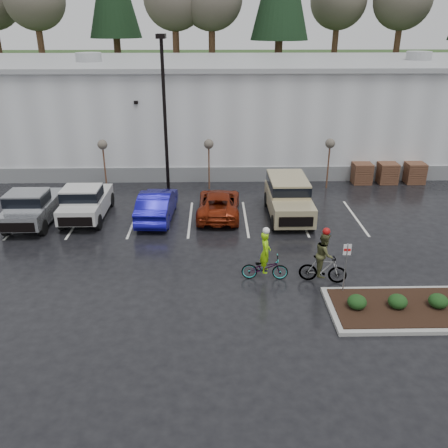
{
  "coord_description": "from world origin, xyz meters",
  "views": [
    {
      "loc": [
        -1.19,
        -15.66,
        9.87
      ],
      "look_at": [
        -0.75,
        4.26,
        1.3
      ],
      "focal_mm": 38.0,
      "sensor_mm": 36.0,
      "label": 1
    }
  ],
  "objects_px": {
    "sapling_east": "(330,146)",
    "cyclist_hivis": "(265,263)",
    "lamppost": "(164,100)",
    "pickup_white": "(87,199)",
    "suv_tan": "(289,199)",
    "pallet_stack_b": "(387,173)",
    "cyclist_olive": "(323,263)",
    "pallet_stack_c": "(414,173)",
    "car_red": "(219,204)",
    "car_blue": "(157,205)",
    "sapling_mid": "(209,147)",
    "sapling_west": "(103,147)",
    "fire_lane_sign": "(346,263)",
    "pickup_silver": "(35,204)",
    "pallet_stack_a": "(362,173)"
  },
  "relations": [
    {
      "from": "fire_lane_sign",
      "to": "car_red",
      "type": "bearing_deg",
      "value": 119.55
    },
    {
      "from": "sapling_west",
      "to": "fire_lane_sign",
      "type": "relative_size",
      "value": 1.45
    },
    {
      "from": "sapling_mid",
      "to": "fire_lane_sign",
      "type": "relative_size",
      "value": 1.45
    },
    {
      "from": "car_blue",
      "to": "car_red",
      "type": "xyz_separation_m",
      "value": [
        3.32,
        0.4,
        -0.12
      ]
    },
    {
      "from": "sapling_east",
      "to": "pallet_stack_c",
      "type": "bearing_deg",
      "value": 9.46
    },
    {
      "from": "suv_tan",
      "to": "pallet_stack_b",
      "type": "bearing_deg",
      "value": 37.94
    },
    {
      "from": "fire_lane_sign",
      "to": "pickup_silver",
      "type": "bearing_deg",
      "value": 151.92
    },
    {
      "from": "lamppost",
      "to": "car_blue",
      "type": "relative_size",
      "value": 1.92
    },
    {
      "from": "cyclist_olive",
      "to": "fire_lane_sign",
      "type": "bearing_deg",
      "value": -137.32
    },
    {
      "from": "sapling_mid",
      "to": "cyclist_hivis",
      "type": "height_order",
      "value": "sapling_mid"
    },
    {
      "from": "lamppost",
      "to": "sapling_west",
      "type": "xyz_separation_m",
      "value": [
        -4.0,
        1.0,
        -2.96
      ]
    },
    {
      "from": "car_blue",
      "to": "sapling_east",
      "type": "bearing_deg",
      "value": -151.9
    },
    {
      "from": "pallet_stack_a",
      "to": "pallet_stack_c",
      "type": "bearing_deg",
      "value": 0.0
    },
    {
      "from": "lamppost",
      "to": "sapling_mid",
      "type": "distance_m",
      "value": 4.0
    },
    {
      "from": "sapling_mid",
      "to": "pallet_stack_a",
      "type": "distance_m",
      "value": 10.26
    },
    {
      "from": "lamppost",
      "to": "sapling_east",
      "type": "distance_m",
      "value": 10.48
    },
    {
      "from": "car_blue",
      "to": "car_red",
      "type": "bearing_deg",
      "value": -170.26
    },
    {
      "from": "car_blue",
      "to": "car_red",
      "type": "height_order",
      "value": "car_blue"
    },
    {
      "from": "pickup_silver",
      "to": "pallet_stack_a",
      "type": "bearing_deg",
      "value": 17.63
    },
    {
      "from": "pickup_silver",
      "to": "suv_tan",
      "type": "height_order",
      "value": "suv_tan"
    },
    {
      "from": "pallet_stack_b",
      "to": "cyclist_olive",
      "type": "relative_size",
      "value": 0.56
    },
    {
      "from": "sapling_east",
      "to": "suv_tan",
      "type": "xyz_separation_m",
      "value": [
        -3.16,
        -4.74,
        -1.7
      ]
    },
    {
      "from": "suv_tan",
      "to": "pickup_silver",
      "type": "bearing_deg",
      "value": -178.53
    },
    {
      "from": "car_blue",
      "to": "pallet_stack_b",
      "type": "bearing_deg",
      "value": -155.14
    },
    {
      "from": "suv_tan",
      "to": "cyclist_olive",
      "type": "relative_size",
      "value": 2.11
    },
    {
      "from": "sapling_east",
      "to": "cyclist_hivis",
      "type": "height_order",
      "value": "sapling_east"
    },
    {
      "from": "lamppost",
      "to": "pickup_white",
      "type": "bearing_deg",
      "value": -139.71
    },
    {
      "from": "lamppost",
      "to": "pallet_stack_b",
      "type": "relative_size",
      "value": 6.83
    },
    {
      "from": "pallet_stack_b",
      "to": "pallet_stack_c",
      "type": "bearing_deg",
      "value": 0.0
    },
    {
      "from": "sapling_west",
      "to": "pallet_stack_b",
      "type": "distance_m",
      "value": 18.34
    },
    {
      "from": "fire_lane_sign",
      "to": "car_red",
      "type": "height_order",
      "value": "fire_lane_sign"
    },
    {
      "from": "pallet_stack_c",
      "to": "car_red",
      "type": "xyz_separation_m",
      "value": [
        -12.94,
        -5.43,
        -0.01
      ]
    },
    {
      "from": "sapling_west",
      "to": "pallet_stack_a",
      "type": "bearing_deg",
      "value": 3.47
    },
    {
      "from": "pickup_silver",
      "to": "pallet_stack_c",
      "type": "bearing_deg",
      "value": 15.04
    },
    {
      "from": "sapling_east",
      "to": "cyclist_hivis",
      "type": "relative_size",
      "value": 1.38
    },
    {
      "from": "fire_lane_sign",
      "to": "car_blue",
      "type": "distance_m",
      "value": 11.36
    },
    {
      "from": "pallet_stack_b",
      "to": "suv_tan",
      "type": "height_order",
      "value": "suv_tan"
    },
    {
      "from": "pallet_stack_a",
      "to": "pickup_silver",
      "type": "height_order",
      "value": "pickup_silver"
    },
    {
      "from": "car_blue",
      "to": "cyclist_olive",
      "type": "xyz_separation_m",
      "value": [
        7.47,
        -6.98,
        0.08
      ]
    },
    {
      "from": "sapling_east",
      "to": "car_blue",
      "type": "relative_size",
      "value": 0.67
    },
    {
      "from": "sapling_mid",
      "to": "sapling_east",
      "type": "bearing_deg",
      "value": 0.0
    },
    {
      "from": "sapling_mid",
      "to": "pallet_stack_b",
      "type": "distance_m",
      "value": 11.92
    },
    {
      "from": "lamppost",
      "to": "cyclist_hivis",
      "type": "xyz_separation_m",
      "value": [
        4.87,
        -10.5,
        -4.97
      ]
    },
    {
      "from": "cyclist_hivis",
      "to": "cyclist_olive",
      "type": "distance_m",
      "value": 2.36
    },
    {
      "from": "fire_lane_sign",
      "to": "car_blue",
      "type": "height_order",
      "value": "fire_lane_sign"
    },
    {
      "from": "sapling_west",
      "to": "fire_lane_sign",
      "type": "height_order",
      "value": "sapling_west"
    },
    {
      "from": "sapling_mid",
      "to": "pallet_stack_c",
      "type": "relative_size",
      "value": 2.37
    },
    {
      "from": "car_red",
      "to": "suv_tan",
      "type": "xyz_separation_m",
      "value": [
        3.78,
        -0.31,
        0.36
      ]
    },
    {
      "from": "pallet_stack_c",
      "to": "lamppost",
      "type": "bearing_deg",
      "value": -172.87
    },
    {
      "from": "car_blue",
      "to": "fire_lane_sign",
      "type": "bearing_deg",
      "value": 138.24
    }
  ]
}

